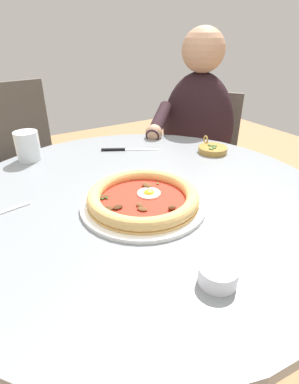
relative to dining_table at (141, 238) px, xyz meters
The scene contains 10 objects.
ground_plane 0.60m from the dining_table, ahead, with size 6.00×6.00×0.02m, color #9E754C.
dining_table is the anchor object (origin of this frame).
pizza_on_plate 0.19m from the dining_table, 23.40° to the right, with size 0.32×0.32×0.04m.
water_glass 0.50m from the dining_table, 153.41° to the right, with size 0.08×0.08×0.10m.
steak_knife 0.37m from the dining_table, 162.05° to the left, with size 0.11×0.19×0.01m.
ramekin_capers 0.40m from the dining_table, ahead, with size 0.07×0.07×0.03m.
olive_pan 0.44m from the dining_table, 109.48° to the left, with size 0.13×0.10×0.04m.
diner_person 0.78m from the dining_table, 129.06° to the left, with size 0.44×0.58×1.16m.
cafe_chair_diner 0.92m from the dining_table, 128.94° to the left, with size 0.59×0.59×0.85m.
cafe_chair_spare_near 1.07m from the dining_table, behind, with size 0.44×0.44×0.90m.
Camera 1 is at (0.63, -0.35, 1.15)m, focal length 28.10 mm.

